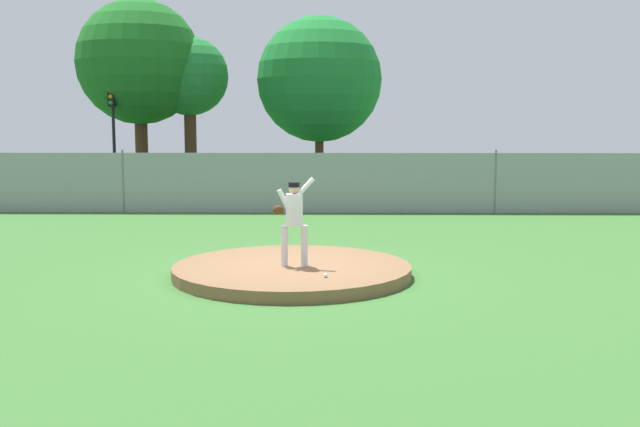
{
  "coord_description": "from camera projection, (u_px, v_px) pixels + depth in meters",
  "views": [
    {
      "loc": [
        0.74,
        -13.61,
        2.88
      ],
      "look_at": [
        0.5,
        1.87,
        0.97
      ],
      "focal_mm": 41.05,
      "sensor_mm": 36.0,
      "label": 1
    }
  ],
  "objects": [
    {
      "name": "ground_plane",
      "position": [
        304.0,
        230.0,
        19.82
      ],
      "size": [
        80.0,
        80.0,
        0.0
      ],
      "primitive_type": "plane",
      "color": "#386B2D"
    },
    {
      "name": "asphalt_strip",
      "position": [
        312.0,
        198.0,
        28.26
      ],
      "size": [
        44.0,
        7.0,
        0.01
      ],
      "primitive_type": "cube",
      "color": "#2B2B2D",
      "rests_on": "ground_plane"
    },
    {
      "name": "pitchers_mound",
      "position": [
        292.0,
        270.0,
        13.85
      ],
      "size": [
        4.52,
        4.52,
        0.22
      ],
      "primitive_type": "cylinder",
      "color": "brown",
      "rests_on": "ground_plane"
    },
    {
      "name": "pitcher_youth",
      "position": [
        294.0,
        215.0,
        13.6
      ],
      "size": [
        0.79,
        0.32,
        1.68
      ],
      "color": "silver",
      "rests_on": "pitchers_mound"
    },
    {
      "name": "baseball",
      "position": [
        326.0,
        275.0,
        12.68
      ],
      "size": [
        0.07,
        0.07,
        0.07
      ],
      "primitive_type": "sphere",
      "color": "white",
      "rests_on": "pitchers_mound"
    },
    {
      "name": "chainlink_fence",
      "position": [
        309.0,
        183.0,
        23.67
      ],
      "size": [
        30.23,
        0.07,
        2.04
      ],
      "color": "gray",
      "rests_on": "ground_plane"
    },
    {
      "name": "parked_car_navy",
      "position": [
        542.0,
        179.0,
        28.22
      ],
      "size": [
        1.98,
        4.32,
        1.6
      ],
      "color": "#161E4C",
      "rests_on": "ground_plane"
    },
    {
      "name": "parked_car_teal",
      "position": [
        84.0,
        177.0,
        28.7
      ],
      "size": [
        2.09,
        4.61,
        1.67
      ],
      "color": "#146066",
      "rests_on": "ground_plane"
    },
    {
      "name": "parked_car_burgundy",
      "position": [
        164.0,
        179.0,
        28.31
      ],
      "size": [
        1.95,
        4.17,
        1.58
      ],
      "color": "maroon",
      "rests_on": "ground_plane"
    },
    {
      "name": "parked_car_charcoal",
      "position": [
        316.0,
        178.0,
        27.92
      ],
      "size": [
        2.0,
        4.85,
        1.71
      ],
      "color": "#232328",
      "rests_on": "ground_plane"
    },
    {
      "name": "parked_car_white",
      "position": [
        438.0,
        178.0,
        28.01
      ],
      "size": [
        2.13,
        4.81,
        1.7
      ],
      "color": "silver",
      "rests_on": "ground_plane"
    },
    {
      "name": "traffic_cone_orange",
      "position": [
        262.0,
        194.0,
        27.42
      ],
      "size": [
        0.4,
        0.4,
        0.55
      ],
      "color": "orange",
      "rests_on": "asphalt_strip"
    },
    {
      "name": "traffic_light_near",
      "position": [
        113.0,
        119.0,
        32.37
      ],
      "size": [
        0.28,
        0.46,
        4.51
      ],
      "color": "black",
      "rests_on": "ground_plane"
    },
    {
      "name": "tree_broad_right",
      "position": [
        139.0,
        63.0,
        34.16
      ],
      "size": [
        5.81,
        5.81,
        8.65
      ],
      "color": "#4C331E",
      "rests_on": "ground_plane"
    },
    {
      "name": "tree_leaning_west",
      "position": [
        189.0,
        78.0,
        34.53
      ],
      "size": [
        3.71,
        3.71,
        6.97
      ],
      "color": "#4C331E",
      "rests_on": "ground_plane"
    },
    {
      "name": "tree_bushy_near",
      "position": [
        319.0,
        80.0,
        34.77
      ],
      "size": [
        5.96,
        5.96,
        7.95
      ],
      "color": "#4C331E",
      "rests_on": "ground_plane"
    }
  ]
}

